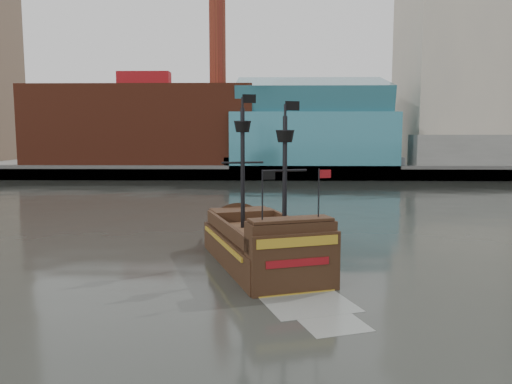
{
  "coord_description": "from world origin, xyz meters",
  "views": [
    {
      "loc": [
        1.62,
        -25.11,
        8.17
      ],
      "look_at": [
        0.85,
        10.53,
        4.0
      ],
      "focal_mm": 35.0,
      "sensor_mm": 36.0,
      "label": 1
    }
  ],
  "objects": [
    {
      "name": "ground",
      "position": [
        0.0,
        0.0,
        0.0
      ],
      "size": [
        400.0,
        400.0,
        0.0
      ],
      "primitive_type": "plane",
      "color": "#242621",
      "rests_on": "ground"
    },
    {
      "name": "seawall",
      "position": [
        0.0,
        62.5,
        1.3
      ],
      "size": [
        220.0,
        1.0,
        2.6
      ],
      "primitive_type": "cube",
      "color": "#4C4C49",
      "rests_on": "ground"
    },
    {
      "name": "promenade_far",
      "position": [
        0.0,
        92.0,
        1.0
      ],
      "size": [
        220.0,
        60.0,
        2.0
      ],
      "primitive_type": "cube",
      "color": "slate",
      "rests_on": "ground"
    },
    {
      "name": "skyline",
      "position": [
        5.21,
        84.56,
        24.55
      ],
      "size": [
        149.0,
        45.0,
        62.0
      ],
      "color": "#766247",
      "rests_on": "promenade_far"
    },
    {
      "name": "pirate_ship",
      "position": [
        1.37,
        5.19,
        1.03
      ],
      "size": [
        9.09,
        15.91,
        11.42
      ],
      "rotation": [
        0.0,
        0.0,
        0.32
      ],
      "color": "black",
      "rests_on": "ground"
    }
  ]
}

